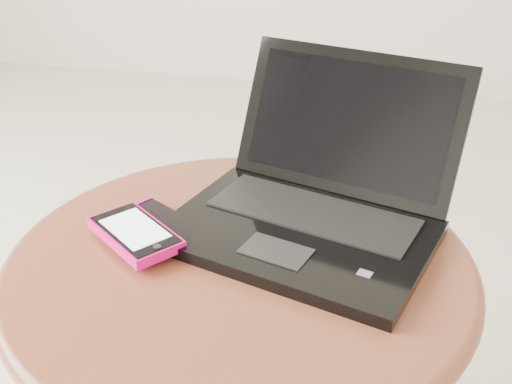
# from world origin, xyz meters

# --- Properties ---
(table) EXTENTS (0.57, 0.57, 0.45)m
(table) POSITION_xyz_m (0.06, 0.02, 0.35)
(table) COLOR #4D1F0F
(table) RESTS_ON ground
(laptop) EXTENTS (0.39, 0.38, 0.19)m
(laptop) POSITION_xyz_m (0.13, 0.11, 0.49)
(laptop) COLOR black
(laptop) RESTS_ON table
(phone_black) EXTENTS (0.12, 0.10, 0.01)m
(phone_black) POSITION_xyz_m (-0.07, 0.07, 0.46)
(phone_black) COLOR black
(phone_black) RESTS_ON table
(phone_pink) EXTENTS (0.14, 0.13, 0.02)m
(phone_pink) POSITION_xyz_m (-0.07, 0.01, 0.47)
(phone_pink) COLOR #EE097E
(phone_pink) RESTS_ON phone_black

